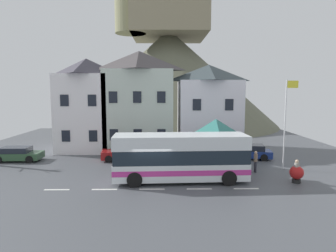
# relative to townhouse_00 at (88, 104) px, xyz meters

# --- Properties ---
(ground_plane) EXTENTS (40.00, 60.00, 0.07)m
(ground_plane) POSITION_rel_townhouse_00_xyz_m (7.38, -12.32, -4.83)
(ground_plane) COLOR #4D5055
(townhouse_00) EXTENTS (5.24, 6.70, 9.61)m
(townhouse_00) POSITION_rel_townhouse_00_xyz_m (0.00, 0.00, 0.00)
(townhouse_00) COLOR white
(townhouse_00) RESTS_ON ground_plane
(townhouse_01) EXTENTS (6.90, 5.32, 10.30)m
(townhouse_01) POSITION_rel_townhouse_00_xyz_m (5.62, -0.69, 0.34)
(townhouse_01) COLOR silver
(townhouse_01) RESTS_ON ground_plane
(townhouse_02) EXTENTS (6.24, 5.94, 8.95)m
(townhouse_02) POSITION_rel_townhouse_00_xyz_m (12.90, -0.38, -0.33)
(townhouse_02) COLOR white
(townhouse_02) RESTS_ON ground_plane
(hilltop_castle) EXTENTS (39.51, 39.51, 26.37)m
(hilltop_castle) POSITION_rel_townhouse_00_xyz_m (9.11, 23.48, 4.45)
(hilltop_castle) COLOR #5C5E4B
(hilltop_castle) RESTS_ON ground_plane
(transit_bus) EXTENTS (9.22, 3.04, 3.23)m
(transit_bus) POSITION_rel_townhouse_00_xyz_m (9.28, -11.69, -3.17)
(transit_bus) COLOR silver
(transit_bus) RESTS_ON ground_plane
(bus_shelter) EXTENTS (3.60, 3.60, 3.97)m
(bus_shelter) POSITION_rel_townhouse_00_xyz_m (12.34, -8.14, -1.64)
(bus_shelter) COLOR #473D33
(bus_shelter) RESTS_ON ground_plane
(parked_car_00) EXTENTS (4.01, 1.94, 1.26)m
(parked_car_00) POSITION_rel_townhouse_00_xyz_m (-4.87, -5.64, -4.18)
(parked_car_00) COLOR #315335
(parked_car_00) RESTS_ON ground_plane
(parked_car_01) EXTENTS (4.09, 2.41, 1.43)m
(parked_car_01) POSITION_rel_townhouse_00_xyz_m (4.54, -5.35, -4.11)
(parked_car_01) COLOR maroon
(parked_car_01) RESTS_ON ground_plane
(parked_car_02) EXTENTS (4.75, 2.44, 1.32)m
(parked_car_02) POSITION_rel_townhouse_00_xyz_m (15.76, -5.05, -4.15)
(parked_car_02) COLOR navy
(parked_car_02) RESTS_ON ground_plane
(pedestrian_00) EXTENTS (0.31, 0.31, 1.61)m
(pedestrian_00) POSITION_rel_townhouse_00_xyz_m (17.06, -12.34, -3.88)
(pedestrian_00) COLOR #38332D
(pedestrian_00) RESTS_ON ground_plane
(pedestrian_01) EXTENTS (0.28, 0.31, 1.64)m
(pedestrian_01) POSITION_rel_townhouse_00_xyz_m (15.16, -9.59, -3.87)
(pedestrian_01) COLOR #2D2D38
(pedestrian_01) RESTS_ON ground_plane
(pedestrian_02) EXTENTS (0.32, 0.32, 1.48)m
(pedestrian_02) POSITION_rel_townhouse_00_xyz_m (13.45, -9.48, -3.96)
(pedestrian_02) COLOR #2D2D38
(pedestrian_02) RESTS_ON ground_plane
(public_bench) EXTENTS (1.71, 0.48, 0.87)m
(public_bench) POSITION_rel_townhouse_00_xyz_m (11.85, -6.53, -4.33)
(public_bench) COLOR #473828
(public_bench) RESTS_ON ground_plane
(flagpole) EXTENTS (0.95, 0.10, 7.06)m
(flagpole) POSITION_rel_townhouse_00_xyz_m (17.70, -8.83, -0.71)
(flagpole) COLOR silver
(flagpole) RESTS_ON ground_plane
(harbour_buoy) EXTENTS (0.93, 0.93, 1.18)m
(harbour_buoy) POSITION_rel_townhouse_00_xyz_m (17.11, -12.28, -4.14)
(harbour_buoy) COLOR black
(harbour_buoy) RESTS_ON ground_plane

